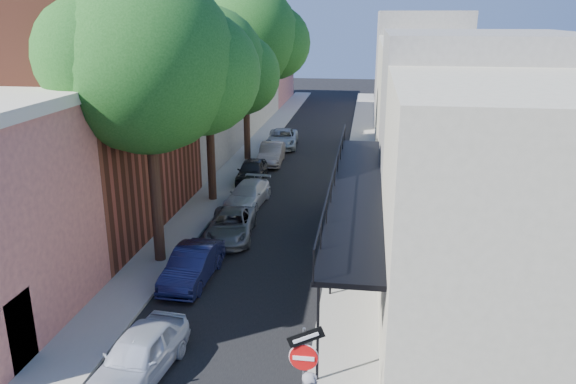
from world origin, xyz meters
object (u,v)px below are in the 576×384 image
(parked_car_a, at_px, (139,355))
(parked_car_b, at_px, (192,265))
(oak_far, at_px, (252,37))
(oak_mid, at_px, (216,69))
(parked_car_f, at_px, (272,154))
(parked_car_d, at_px, (248,194))
(oak_near, at_px, (160,66))
(parked_car_c, at_px, (231,225))
(parked_car_e, at_px, (252,171))
(parked_car_g, at_px, (282,138))
(sign_post, at_px, (304,362))

(parked_car_a, relative_size, parked_car_b, 0.99)
(oak_far, relative_size, parked_car_a, 2.98)
(oak_mid, bearing_deg, parked_car_b, -81.38)
(parked_car_f, bearing_deg, parked_car_d, -90.84)
(oak_near, height_order, parked_car_c, oak_near)
(parked_car_e, bearing_deg, parked_car_g, 84.91)
(sign_post, distance_m, parked_car_d, 17.29)
(parked_car_d, bearing_deg, oak_near, -97.61)
(oak_near, bearing_deg, parked_car_b, -51.12)
(oak_near, distance_m, parked_car_d, 10.39)
(parked_car_b, distance_m, parked_car_f, 17.79)
(parked_car_a, relative_size, parked_car_c, 0.93)
(parked_car_a, bearing_deg, oak_mid, 102.91)
(parked_car_a, xyz_separation_m, parked_car_c, (0.08, 10.36, -0.08))
(parked_car_c, distance_m, parked_car_f, 13.35)
(oak_far, height_order, parked_car_f, oak_far)
(parked_car_e, bearing_deg, oak_far, 97.18)
(oak_mid, height_order, parked_car_c, oak_mid)
(oak_mid, relative_size, parked_car_f, 2.41)
(parked_car_e, relative_size, parked_car_f, 0.94)
(parked_car_b, distance_m, parked_car_g, 22.84)
(parked_car_d, distance_m, parked_car_e, 4.44)
(oak_near, relative_size, parked_car_g, 2.36)
(oak_far, relative_size, parked_car_d, 2.83)
(parked_car_c, bearing_deg, oak_mid, 103.83)
(parked_car_g, bearing_deg, sign_post, -84.81)
(oak_near, relative_size, parked_car_f, 2.69)
(oak_far, height_order, parked_car_a, oak_far)
(oak_far, bearing_deg, parked_car_f, -35.50)
(oak_near, bearing_deg, parked_car_d, 77.24)
(parked_car_b, relative_size, parked_car_f, 0.95)
(sign_post, xyz_separation_m, parked_car_b, (-5.10, 7.52, -1.37))
(sign_post, relative_size, parked_car_e, 0.75)
(sign_post, distance_m, parked_car_a, 5.23)
(parked_car_g, bearing_deg, oak_mid, -100.60)
(parked_car_a, bearing_deg, parked_car_g, 97.15)
(parked_car_b, bearing_deg, oak_mid, 100.86)
(parked_car_c, bearing_deg, oak_near, -129.79)
(oak_mid, bearing_deg, oak_far, 89.59)
(parked_car_a, relative_size, parked_car_g, 0.82)
(parked_car_c, bearing_deg, parked_car_d, 86.60)
(oak_far, bearing_deg, oak_mid, -90.41)
(parked_car_e, bearing_deg, oak_near, -97.24)
(sign_post, relative_size, parked_car_b, 0.74)
(oak_mid, relative_size, parked_car_a, 2.56)
(parked_car_e, bearing_deg, parked_car_c, -86.99)
(oak_mid, bearing_deg, parked_car_e, 74.79)
(parked_car_a, bearing_deg, parked_car_f, 97.23)
(oak_far, bearing_deg, parked_car_g, 71.76)
(oak_mid, distance_m, parked_car_a, 16.99)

